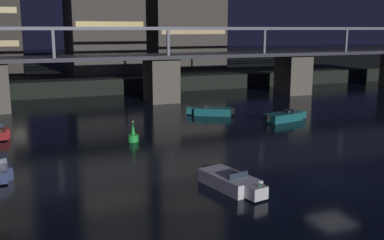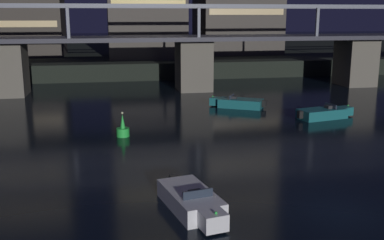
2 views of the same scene
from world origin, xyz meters
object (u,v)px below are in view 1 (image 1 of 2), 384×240
at_px(speedboat_near_left, 285,117).
at_px(speedboat_mid_right, 231,182).
at_px(river_bridge, 161,70).
at_px(channel_buoy, 133,136).
at_px(speedboat_mid_center, 211,111).

xyz_separation_m(speedboat_near_left, speedboat_mid_right, (-14.03, -15.98, 0.00)).
relative_size(river_bridge, channel_buoy, 48.33).
distance_m(river_bridge, channel_buoy, 21.43).
xyz_separation_m(speedboat_near_left, speedboat_mid_center, (-5.68, 5.63, 0.00)).
height_order(river_bridge, speedboat_mid_right, river_bridge).
bearing_deg(channel_buoy, speedboat_mid_right, -79.36).
relative_size(speedboat_near_left, channel_buoy, 2.96).
bearing_deg(speedboat_near_left, river_bridge, 115.41).
bearing_deg(speedboat_near_left, channel_buoy, -170.24).
bearing_deg(river_bridge, channel_buoy, -114.30).
bearing_deg(speedboat_mid_center, speedboat_near_left, -44.78).
xyz_separation_m(speedboat_mid_center, channel_buoy, (-10.83, -8.47, 0.06)).
xyz_separation_m(river_bridge, speedboat_mid_center, (2.13, -10.79, -3.61)).
height_order(speedboat_mid_center, speedboat_mid_right, same).
height_order(speedboat_mid_right, channel_buoy, channel_buoy).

